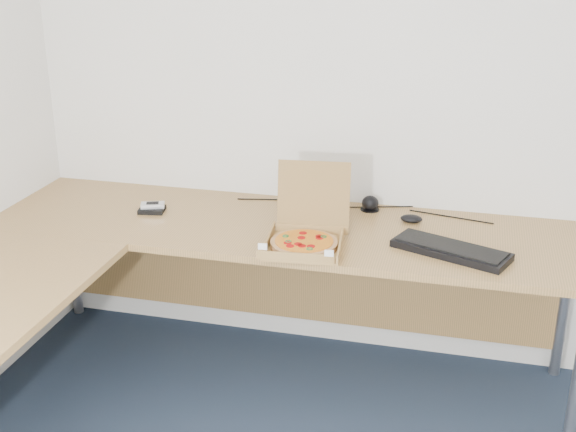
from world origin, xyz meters
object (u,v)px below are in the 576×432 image
(drinking_glass, at_px, (339,201))
(keyboard, at_px, (451,250))
(pizza_box, at_px, (305,238))
(wallet, at_px, (152,210))
(desk, at_px, (174,265))

(drinking_glass, distance_m, keyboard, 0.58)
(pizza_box, height_order, wallet, pizza_box)
(keyboard, distance_m, wallet, 1.31)
(pizza_box, distance_m, drinking_glass, 0.38)
(desk, relative_size, pizza_box, 7.29)
(desk, xyz_separation_m, drinking_glass, (0.53, 0.59, 0.09))
(pizza_box, bearing_deg, desk, -160.07)
(desk, xyz_separation_m, pizza_box, (0.46, 0.23, 0.07))
(drinking_glass, relative_size, wallet, 1.18)
(keyboard, bearing_deg, desk, -142.23)
(desk, xyz_separation_m, keyboard, (1.02, 0.30, 0.04))
(pizza_box, relative_size, keyboard, 0.77)
(wallet, bearing_deg, drinking_glass, 0.88)
(desk, bearing_deg, wallet, 122.61)
(pizza_box, xyz_separation_m, drinking_glass, (0.07, 0.37, 0.03))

